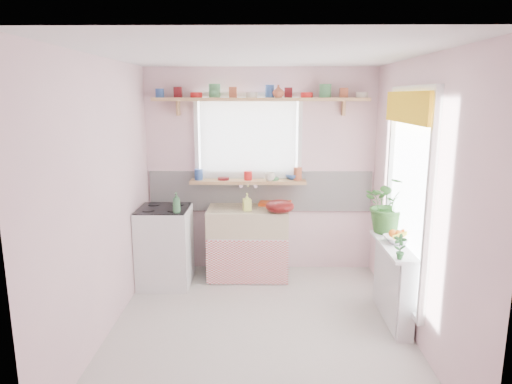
{
  "coord_description": "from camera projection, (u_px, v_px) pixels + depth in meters",
  "views": [
    {
      "loc": [
        0.02,
        -3.96,
        2.16
      ],
      "look_at": [
        -0.04,
        0.55,
        1.21
      ],
      "focal_mm": 32.0,
      "sensor_mm": 36.0,
      "label": 1
    }
  ],
  "objects": [
    {
      "name": "windowsill",
      "position": [
        248.0,
        182.0,
        5.53
      ],
      "size": [
        1.4,
        0.22,
        0.04
      ],
      "primitive_type": "cube",
      "color": "tan",
      "rests_on": "room"
    },
    {
      "name": "cooker_bottle",
      "position": [
        176.0,
        203.0,
        4.93
      ],
      "size": [
        0.1,
        0.1,
        0.23
      ],
      "primitive_type": "imported",
      "rotation": [
        0.0,
        0.0,
        -0.13
      ],
      "color": "#387145",
      "rests_on": "cooker"
    },
    {
      "name": "shelf_vase",
      "position": [
        278.0,
        91.0,
        5.24
      ],
      "size": [
        0.16,
        0.16,
        0.14
      ],
      "primitive_type": "imported",
      "rotation": [
        0.0,
        0.0,
        0.15
      ],
      "color": "#B35837",
      "rests_on": "pine_shelf"
    },
    {
      "name": "sill_cup",
      "position": [
        270.0,
        177.0,
        5.46
      ],
      "size": [
        0.16,
        0.16,
        0.1
      ],
      "primitive_type": "imported",
      "rotation": [
        0.0,
        0.0,
        -0.37
      ],
      "color": "white",
      "rests_on": "windowsill"
    },
    {
      "name": "radiator_ledge",
      "position": [
        394.0,
        282.0,
        4.41
      ],
      "size": [
        0.22,
        0.95,
        0.78
      ],
      "color": "white",
      "rests_on": "ground"
    },
    {
      "name": "room",
      "position": [
        322.0,
        171.0,
        4.87
      ],
      "size": [
        3.2,
        3.2,
        3.2
      ],
      "color": "beige",
      "rests_on": "ground"
    },
    {
      "name": "jade_plant",
      "position": [
        390.0,
        204.0,
        4.66
      ],
      "size": [
        0.56,
        0.49,
        0.6
      ],
      "primitive_type": "imported",
      "rotation": [
        0.0,
        0.0,
        -0.03
      ],
      "color": "#306127",
      "rests_on": "radiator_ledge"
    },
    {
      "name": "shelf_crockery",
      "position": [
        257.0,
        93.0,
        5.3
      ],
      "size": [
        2.47,
        0.11,
        0.12
      ],
      "color": "#3359A5",
      "rests_on": "pine_shelf"
    },
    {
      "name": "cooker",
      "position": [
        165.0,
        246.0,
        5.27
      ],
      "size": [
        0.58,
        0.58,
        0.93
      ],
      "color": "white",
      "rests_on": "ground"
    },
    {
      "name": "dish_tray",
      "position": [
        275.0,
        203.0,
        5.6
      ],
      "size": [
        0.42,
        0.34,
        0.04
      ],
      "primitive_type": "cube",
      "rotation": [
        0.0,
        0.0,
        -0.17
      ],
      "color": "#D24612",
      "rests_on": "sink_unit"
    },
    {
      "name": "fruit_bowl",
      "position": [
        398.0,
        240.0,
        4.37
      ],
      "size": [
        0.31,
        0.31,
        0.07
      ],
      "primitive_type": "imported",
      "rotation": [
        0.0,
        0.0,
        0.19
      ],
      "color": "silver",
      "rests_on": "radiator_ledge"
    },
    {
      "name": "herb_pot",
      "position": [
        400.0,
        247.0,
        3.92
      ],
      "size": [
        0.14,
        0.12,
        0.22
      ],
      "primitive_type": "imported",
      "rotation": [
        0.0,
        0.0,
        -0.43
      ],
      "color": "#265F29",
      "rests_on": "radiator_ledge"
    },
    {
      "name": "sink_unit",
      "position": [
        248.0,
        242.0,
        5.5
      ],
      "size": [
        0.95,
        0.65,
        1.11
      ],
      "color": "white",
      "rests_on": "ground"
    },
    {
      "name": "fruit",
      "position": [
        399.0,
        234.0,
        4.37
      ],
      "size": [
        0.2,
        0.14,
        0.1
      ],
      "color": "orange",
      "rests_on": "fruit_bowl"
    },
    {
      "name": "sill_bowl",
      "position": [
        294.0,
        177.0,
        5.57
      ],
      "size": [
        0.21,
        0.21,
        0.07
      ],
      "primitive_type": "imported",
      "rotation": [
        0.0,
        0.0,
        -0.03
      ],
      "color": "#3258A5",
      "rests_on": "windowsill"
    },
    {
      "name": "pine_shelf",
      "position": [
        261.0,
        99.0,
        5.32
      ],
      "size": [
        2.52,
        0.24,
        0.04
      ],
      "primitive_type": "cube",
      "color": "tan",
      "rests_on": "room"
    },
    {
      "name": "soap_bottle_sink",
      "position": [
        247.0,
        202.0,
        5.29
      ],
      "size": [
        0.11,
        0.11,
        0.2
      ],
      "primitive_type": "imported",
      "rotation": [
        0.0,
        0.0,
        0.22
      ],
      "color": "#E7FB6F",
      "rests_on": "sink_unit"
    },
    {
      "name": "sill_crockery",
      "position": [
        248.0,
        175.0,
        5.52
      ],
      "size": [
        1.35,
        0.11,
        0.12
      ],
      "color": "#3359A5",
      "rests_on": "windowsill"
    },
    {
      "name": "colander",
      "position": [
        280.0,
        206.0,
        5.2
      ],
      "size": [
        0.33,
        0.33,
        0.15
      ],
      "primitive_type": "ellipsoid",
      "rotation": [
        0.0,
        0.0,
        -0.01
      ],
      "color": "#5C100F",
      "rests_on": "sink_unit"
    }
  ]
}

